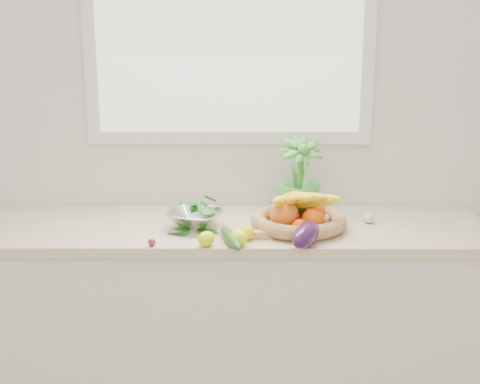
{
  "coord_description": "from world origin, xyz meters",
  "views": [
    {
      "loc": [
        0.07,
        -0.8,
        1.79
      ],
      "look_at": [
        0.05,
        1.93,
        1.05
      ],
      "focal_mm": 50.0,
      "sensor_mm": 36.0,
      "label": 1
    }
  ],
  "objects_px": {
    "colander_with_spinach": "(195,214)",
    "cucumber": "(231,238)",
    "eggplant": "(306,235)",
    "fruit_basket": "(298,216)",
    "apple": "(293,219)",
    "potted_herb": "(299,177)"
  },
  "relations": [
    {
      "from": "fruit_basket",
      "to": "colander_with_spinach",
      "type": "distance_m",
      "value": 0.44
    },
    {
      "from": "fruit_basket",
      "to": "colander_with_spinach",
      "type": "bearing_deg",
      "value": 178.83
    },
    {
      "from": "apple",
      "to": "potted_herb",
      "type": "bearing_deg",
      "value": 77.96
    },
    {
      "from": "eggplant",
      "to": "cucumber",
      "type": "bearing_deg",
      "value": 176.2
    },
    {
      "from": "eggplant",
      "to": "cucumber",
      "type": "distance_m",
      "value": 0.3
    },
    {
      "from": "fruit_basket",
      "to": "apple",
      "type": "bearing_deg",
      "value": 161.12
    },
    {
      "from": "eggplant",
      "to": "fruit_basket",
      "type": "distance_m",
      "value": 0.22
    },
    {
      "from": "fruit_basket",
      "to": "eggplant",
      "type": "bearing_deg",
      "value": -86.13
    },
    {
      "from": "potted_herb",
      "to": "fruit_basket",
      "type": "relative_size",
      "value": 0.66
    },
    {
      "from": "cucumber",
      "to": "eggplant",
      "type": "bearing_deg",
      "value": -3.8
    },
    {
      "from": "colander_with_spinach",
      "to": "cucumber",
      "type": "bearing_deg",
      "value": -53.1
    },
    {
      "from": "cucumber",
      "to": "colander_with_spinach",
      "type": "xyz_separation_m",
      "value": [
        -0.15,
        0.21,
        0.04
      ]
    },
    {
      "from": "fruit_basket",
      "to": "cucumber",
      "type": "bearing_deg",
      "value": -144.93
    },
    {
      "from": "potted_herb",
      "to": "cucumber",
      "type": "bearing_deg",
      "value": -128.18
    },
    {
      "from": "apple",
      "to": "potted_herb",
      "type": "xyz_separation_m",
      "value": [
        0.04,
        0.17,
        0.14
      ]
    },
    {
      "from": "eggplant",
      "to": "fruit_basket",
      "type": "xyz_separation_m",
      "value": [
        -0.01,
        0.22,
        0.01
      ]
    },
    {
      "from": "apple",
      "to": "cucumber",
      "type": "relative_size",
      "value": 0.28
    },
    {
      "from": "colander_with_spinach",
      "to": "fruit_basket",
      "type": "bearing_deg",
      "value": -1.17
    },
    {
      "from": "eggplant",
      "to": "colander_with_spinach",
      "type": "distance_m",
      "value": 0.5
    },
    {
      "from": "fruit_basket",
      "to": "colander_with_spinach",
      "type": "height_order",
      "value": "fruit_basket"
    },
    {
      "from": "apple",
      "to": "eggplant",
      "type": "relative_size",
      "value": 0.33
    },
    {
      "from": "apple",
      "to": "cucumber",
      "type": "xyz_separation_m",
      "value": [
        -0.26,
        -0.2,
        -0.01
      ]
    }
  ]
}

